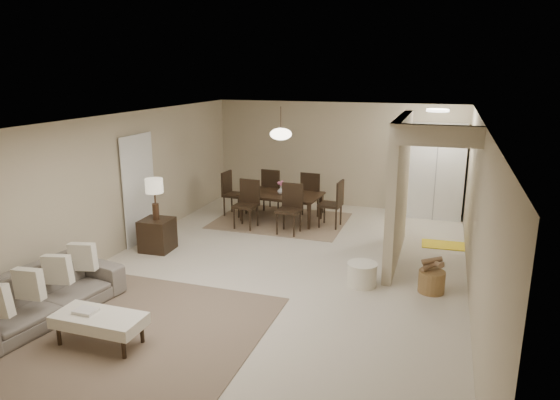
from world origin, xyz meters
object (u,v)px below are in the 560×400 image
(side_table, at_px, (157,235))
(round_pouf, at_px, (362,275))
(pantry_cabinet, at_px, (436,171))
(wicker_basket, at_px, (431,282))
(dining_table, at_px, (281,207))
(ottoman_bench, at_px, (99,321))
(sofa, at_px, (40,296))

(side_table, relative_size, round_pouf, 1.28)
(pantry_cabinet, xyz_separation_m, wicker_basket, (0.12, -4.15, -0.88))
(pantry_cabinet, relative_size, round_pouf, 4.51)
(pantry_cabinet, distance_m, round_pouf, 4.43)
(side_table, relative_size, dining_table, 0.34)
(ottoman_bench, bearing_deg, sofa, 165.48)
(pantry_cabinet, xyz_separation_m, side_table, (-4.75, -3.88, -0.75))
(pantry_cabinet, height_order, side_table, pantry_cabinet)
(sofa, xyz_separation_m, side_table, (0.05, 2.78, -0.03))
(side_table, distance_m, wicker_basket, 4.88)
(sofa, relative_size, ottoman_bench, 2.03)
(wicker_basket, distance_m, dining_table, 4.29)
(wicker_basket, bearing_deg, sofa, -152.90)
(pantry_cabinet, height_order, ottoman_bench, pantry_cabinet)
(round_pouf, bearing_deg, sofa, -148.16)
(dining_table, bearing_deg, round_pouf, -47.48)
(wicker_basket, height_order, dining_table, dining_table)
(round_pouf, xyz_separation_m, wicker_basket, (1.03, 0.10, -0.02))
(dining_table, bearing_deg, pantry_cabinet, 27.82)
(wicker_basket, xyz_separation_m, dining_table, (-3.30, 2.74, 0.14))
(sofa, distance_m, side_table, 2.78)
(sofa, relative_size, wicker_basket, 5.73)
(sofa, height_order, ottoman_bench, sofa)
(ottoman_bench, bearing_deg, round_pouf, 44.82)
(side_table, bearing_deg, sofa, -91.03)
(sofa, relative_size, dining_table, 1.28)
(round_pouf, height_order, dining_table, dining_table)
(ottoman_bench, bearing_deg, dining_table, 85.21)
(sofa, bearing_deg, pantry_cabinet, -27.08)
(side_table, bearing_deg, dining_table, 57.58)
(pantry_cabinet, distance_m, wicker_basket, 4.24)
(ottoman_bench, distance_m, round_pouf, 3.85)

